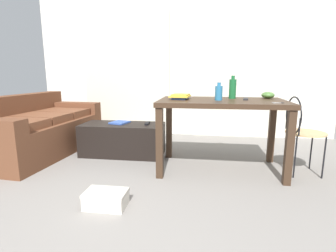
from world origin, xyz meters
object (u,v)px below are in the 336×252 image
object	(u,v)px
bottle_near	(233,88)
scissors	(280,103)
shoebox	(106,199)
craft_table	(221,110)
book_stack	(180,97)
bowl	(268,95)
tv_remote_primary	(147,123)
bottle_far	(219,93)
magazine	(120,122)
tv_remote_on_table	(246,99)
coffee_table	(123,139)
couch	(37,130)
wire_chair	(300,126)

from	to	relation	value
bottle_near	scissors	xyz separation A→B (m)	(0.41, -0.43, -0.11)
scissors	shoebox	size ratio (longest dim) A/B	0.33
craft_table	book_stack	bearing A→B (deg)	176.93
bowl	tv_remote_primary	xyz separation A→B (m)	(-1.46, 0.16, -0.40)
craft_table	scissors	size ratio (longest dim) A/B	12.29
bottle_far	scissors	xyz separation A→B (m)	(0.57, -0.20, -0.08)
magazine	scissors	bearing A→B (deg)	-4.48
bottle_far	tv_remote_primary	xyz separation A→B (m)	(-0.89, 0.46, -0.44)
tv_remote_on_table	magazine	world-z (taller)	tv_remote_on_table
coffee_table	tv_remote_on_table	size ratio (longest dim) A/B	7.27
coffee_table	bowl	distance (m)	1.89
scissors	tv_remote_primary	size ratio (longest dim) A/B	0.61
coffee_table	shoebox	world-z (taller)	coffee_table
coffee_table	scissors	distance (m)	1.98
bowl	magazine	world-z (taller)	bowl
tv_remote_on_table	book_stack	bearing A→B (deg)	-169.90
couch	tv_remote_on_table	bearing A→B (deg)	-5.13
tv_remote_on_table	magazine	xyz separation A→B (m)	(-1.56, 0.37, -0.37)
tv_remote_on_table	tv_remote_primary	size ratio (longest dim) A/B	0.81
book_stack	tv_remote_on_table	world-z (taller)	book_stack
couch	magazine	world-z (taller)	couch
tv_remote_primary	bottle_far	bearing A→B (deg)	-31.18
couch	shoebox	distance (m)	1.99
bowl	tv_remote_primary	size ratio (longest dim) A/B	0.80
scissors	tv_remote_primary	xyz separation A→B (m)	(-1.46, 0.66, -0.36)
craft_table	magazine	distance (m)	1.40
bottle_near	bowl	size ratio (longest dim) A/B	1.77
couch	bowl	distance (m)	3.01
bottle_near	bottle_far	bearing A→B (deg)	-126.23
bottle_near	shoebox	size ratio (longest dim) A/B	0.76
bowl	shoebox	world-z (taller)	bowl
couch	magazine	size ratio (longest dim) A/B	8.21
bottle_far	scissors	world-z (taller)	bottle_far
tv_remote_on_table	tv_remote_primary	bearing A→B (deg)	171.31
tv_remote_on_table	shoebox	distance (m)	1.77
craft_table	shoebox	xyz separation A→B (m)	(-0.95, -1.02, -0.61)
scissors	tv_remote_primary	world-z (taller)	scissors
tv_remote_primary	magazine	bearing A→B (deg)	174.73
wire_chair	shoebox	xyz separation A→B (m)	(-1.78, -1.02, -0.45)
craft_table	bottle_near	bearing A→B (deg)	54.91
craft_table	tv_remote_on_table	distance (m)	0.29
wire_chair	book_stack	bearing A→B (deg)	178.71
craft_table	couch	bearing A→B (deg)	173.28
couch	wire_chair	size ratio (longest dim) A/B	2.24
magazine	book_stack	bearing A→B (deg)	-9.45
bowl	scissors	distance (m)	0.50
bottle_near	tv_remote_primary	world-z (taller)	bottle_near
coffee_table	magazine	world-z (taller)	magazine
couch	book_stack	xyz separation A→B (m)	(1.97, -0.26, 0.51)
craft_table	wire_chair	xyz separation A→B (m)	(0.82, -0.00, -0.16)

